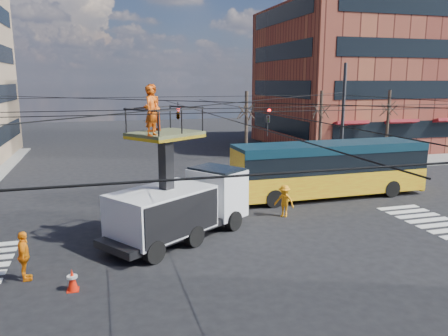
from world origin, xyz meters
TOP-DOWN VIEW (x-y plane):
  - ground at (0.00, 0.00)m, footprint 120.00×120.00m
  - sidewalk_ne at (21.00, 21.00)m, footprint 18.00×18.00m
  - crosswalks at (0.00, 0.00)m, footprint 22.40×22.40m
  - building_ne at (21.98, 23.98)m, footprint 20.06×16.06m
  - overhead_network at (-0.07, 0.40)m, footprint 24.24×24.24m
  - tree_a at (5.00, 13.50)m, footprint 2.00×2.00m
  - tree_b at (11.00, 13.50)m, footprint 2.00×2.00m
  - tree_c at (17.00, 13.50)m, footprint 2.00×2.00m
  - utility_truck at (-2.11, 1.38)m, footprint 7.07×5.86m
  - city_bus at (7.56, 5.78)m, footprint 11.60×2.79m
  - traffic_cone at (-6.42, -2.50)m, footprint 0.36×0.36m
  - worker_ground at (-8.02, -1.25)m, footprint 0.53×1.06m
  - flagger at (3.43, 2.90)m, footprint 1.16×1.18m

SIDE VIEW (x-z plane):
  - ground at x=0.00m, z-range 0.00..0.00m
  - crosswalks at x=0.00m, z-range 0.00..0.02m
  - sidewalk_ne at x=21.00m, z-range 0.00..0.12m
  - traffic_cone at x=-6.42m, z-range 0.00..0.74m
  - flagger at x=3.43m, z-range 0.00..1.63m
  - worker_ground at x=-8.02m, z-range 0.00..1.75m
  - city_bus at x=7.56m, z-range 0.12..3.32m
  - utility_truck at x=-2.11m, z-range -1.18..5.43m
  - overhead_network at x=-0.07m, z-range 0.29..8.29m
  - tree_a at x=5.00m, z-range 1.63..7.63m
  - tree_b at x=11.00m, z-range 1.63..7.63m
  - tree_c at x=17.00m, z-range 1.63..7.63m
  - building_ne at x=21.98m, z-range 0.00..14.00m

